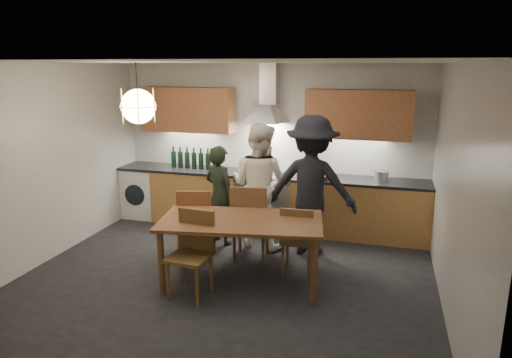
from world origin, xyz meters
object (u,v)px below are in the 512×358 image
(person_mid, at_px, (259,185))
(wine_bottles, at_px, (194,158))
(dining_table, at_px, (241,227))
(chair_front, at_px, (193,247))
(mixing_bowl, at_px, (322,176))
(person_left, at_px, (220,195))
(person_right, at_px, (311,186))
(chair_back_left, at_px, (196,220))
(stock_pot, at_px, (381,176))

(person_mid, relative_size, wine_bottles, 2.18)
(dining_table, relative_size, chair_front, 2.07)
(person_mid, distance_m, wine_bottles, 1.53)
(dining_table, bearing_deg, mixing_bowl, 59.98)
(person_left, relative_size, person_right, 0.76)
(chair_back_left, height_order, chair_front, chair_back_left)
(person_right, relative_size, mixing_bowl, 5.98)
(person_mid, distance_m, person_right, 0.77)
(person_left, distance_m, wine_bottles, 1.18)
(mixing_bowl, relative_size, wine_bottles, 0.39)
(person_left, bearing_deg, person_right, -155.34)
(dining_table, relative_size, person_mid, 1.13)
(person_mid, relative_size, person_right, 0.93)
(person_mid, xyz_separation_m, mixing_bowl, (0.82, 0.63, 0.04))
(chair_front, height_order, person_mid, person_mid)
(dining_table, xyz_separation_m, stock_pot, (1.55, 1.96, 0.26))
(stock_pot, bearing_deg, person_mid, -156.33)
(dining_table, distance_m, mixing_bowl, 2.00)
(stock_pot, bearing_deg, mixing_bowl, -172.93)
(person_left, xyz_separation_m, person_right, (1.33, 0.02, 0.23))
(dining_table, xyz_separation_m, person_mid, (-0.12, 1.23, 0.19))
(person_right, height_order, stock_pot, person_right)
(dining_table, distance_m, chair_back_left, 0.92)
(chair_back_left, height_order, mixing_bowl, chair_back_left)
(person_left, bearing_deg, person_mid, -146.34)
(wine_bottles, bearing_deg, chair_front, -67.15)
(chair_front, relative_size, mixing_bowl, 3.03)
(mixing_bowl, bearing_deg, dining_table, -110.56)
(dining_table, relative_size, chair_back_left, 2.04)
(dining_table, distance_m, person_right, 1.34)
(person_left, bearing_deg, dining_table, 145.08)
(person_mid, distance_m, stock_pot, 1.83)
(chair_front, bearing_deg, person_left, 103.10)
(dining_table, relative_size, stock_pot, 9.95)
(chair_back_left, bearing_deg, person_left, -113.98)
(chair_back_left, relative_size, person_right, 0.52)
(person_left, height_order, wine_bottles, person_left)
(chair_back_left, distance_m, person_left, 0.69)
(person_left, xyz_separation_m, wine_bottles, (-0.76, 0.84, 0.34))
(person_mid, relative_size, mixing_bowl, 5.56)
(chair_front, relative_size, wine_bottles, 1.19)
(stock_pot, relative_size, wine_bottles, 0.25)
(mixing_bowl, bearing_deg, person_left, -152.27)
(dining_table, height_order, chair_back_left, chair_back_left)
(person_left, bearing_deg, chair_front, 122.66)
(person_left, bearing_deg, mixing_bowl, -128.45)
(dining_table, bearing_deg, chair_front, -147.91)
(person_mid, distance_m, mixing_bowl, 1.03)
(chair_back_left, height_order, person_mid, person_mid)
(chair_back_left, bearing_deg, chair_front, 96.01)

